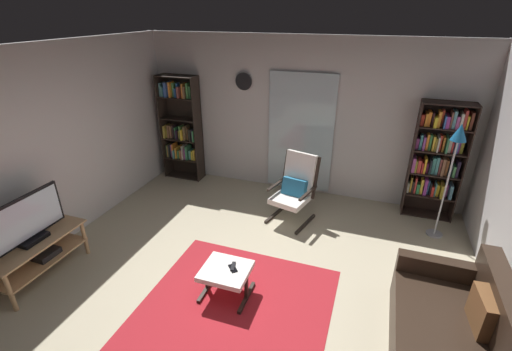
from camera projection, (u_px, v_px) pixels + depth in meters
name	position (u px, v px, depth m)	size (l,w,h in m)	color
ground_plane	(236.00, 299.00, 3.96)	(7.02, 7.02, 0.00)	#B6AA8D
wall_back	(301.00, 118.00, 5.88)	(5.60, 0.06, 2.60)	silver
wall_left	(24.00, 161.00, 4.22)	(0.06, 6.00, 2.60)	silver
glass_door_panel	(300.00, 134.00, 5.92)	(1.10, 0.01, 2.00)	silver
area_rug	(234.00, 310.00, 3.82)	(2.01, 2.00, 0.01)	maroon
tv_stand	(38.00, 252.00, 4.20)	(0.49, 1.15, 0.50)	tan
television	(27.00, 221.00, 4.00)	(0.20, 0.92, 0.57)	black
bookshelf_near_tv	(181.00, 127.00, 6.48)	(0.72, 0.30, 1.91)	black
bookshelf_near_sofa	(437.00, 157.00, 5.21)	(0.72, 0.30, 1.78)	black
lounge_armchair	(295.00, 186.00, 5.30)	(0.71, 0.77, 1.02)	black
ottoman	(226.00, 273.00, 3.91)	(0.53, 0.49, 0.36)	white
tv_remote	(233.00, 266.00, 3.91)	(0.04, 0.14, 0.02)	black
cell_phone	(233.00, 268.00, 3.88)	(0.07, 0.14, 0.01)	black
floor_lamp_by_shelf	(456.00, 148.00, 4.54)	(0.22, 0.22, 1.65)	#A5A5AD
wall_clock	(244.00, 81.00, 5.87)	(0.29, 0.03, 0.29)	silver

